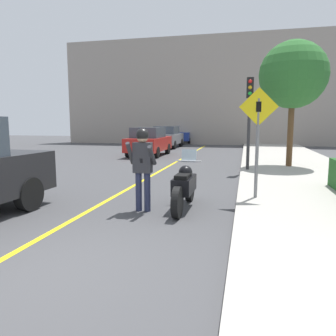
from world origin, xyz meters
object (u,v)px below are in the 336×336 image
at_px(traffic_light, 249,106).
at_px(parked_car_red, 149,141).
at_px(parked_car_blue, 183,134).
at_px(motorcycle, 184,187).
at_px(person_biker, 143,160).
at_px(street_tree, 293,75).
at_px(crossing_sign, 258,132).
at_px(parked_car_grey, 167,137).

bearing_deg(traffic_light, parked_car_red, 135.45).
bearing_deg(traffic_light, parked_car_blue, 108.60).
distance_m(motorcycle, person_biker, 1.14).
distance_m(person_biker, parked_car_blue, 24.03).
distance_m(street_tree, parked_car_blue, 18.04).
distance_m(parked_car_red, parked_car_blue, 11.92).
bearing_deg(parked_car_blue, traffic_light, -71.40).
height_order(person_biker, street_tree, street_tree).
bearing_deg(street_tree, traffic_light, -139.59).
bearing_deg(crossing_sign, parked_car_blue, 105.16).
bearing_deg(person_biker, motorcycle, 25.93).
relative_size(person_biker, parked_car_blue, 0.44).
relative_size(motorcycle, traffic_light, 0.63).
distance_m(person_biker, parked_car_red, 12.32).
height_order(street_tree, parked_car_blue, street_tree).
height_order(crossing_sign, parked_car_grey, crossing_sign).
distance_m(street_tree, parked_car_red, 9.00).
distance_m(crossing_sign, traffic_light, 4.98).
bearing_deg(street_tree, parked_car_blue, 115.27).
distance_m(crossing_sign, parked_car_blue, 23.25).
height_order(motorcycle, street_tree, street_tree).
xyz_separation_m(traffic_light, parked_car_red, (-5.69, 5.61, -1.73)).
relative_size(traffic_light, parked_car_blue, 0.83).
relative_size(street_tree, parked_car_red, 1.21).
bearing_deg(person_biker, parked_car_red, 106.11).
bearing_deg(person_biker, crossing_sign, 28.43).
distance_m(motorcycle, street_tree, 8.58).
bearing_deg(parked_car_red, crossing_sign, -60.80).
bearing_deg(parked_car_blue, street_tree, -64.73).
bearing_deg(traffic_light, street_tree, 40.41).
relative_size(parked_car_red, parked_car_grey, 1.00).
xyz_separation_m(street_tree, parked_car_red, (-7.39, 4.16, -3.01)).
bearing_deg(traffic_light, crossing_sign, -87.91).
xyz_separation_m(motorcycle, parked_car_red, (-4.27, 11.42, 0.34)).
xyz_separation_m(motorcycle, parked_car_blue, (-4.48, 23.34, 0.34)).
height_order(motorcycle, parked_car_red, parked_car_red).
xyz_separation_m(parked_car_red, parked_car_grey, (-0.39, 6.25, 0.00)).
distance_m(street_tree, parked_car_grey, 13.35).
bearing_deg(person_biker, traffic_light, 69.93).
bearing_deg(crossing_sign, parked_car_grey, 110.50).
relative_size(person_biker, street_tree, 0.36).
relative_size(motorcycle, parked_car_blue, 0.53).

